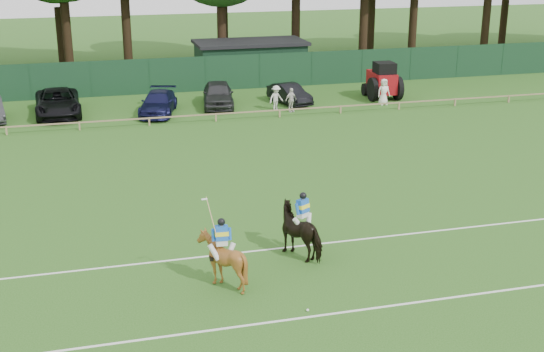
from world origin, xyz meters
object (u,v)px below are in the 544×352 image
object	(u,v)px
hatch_grey	(218,94)
estate_black	(290,94)
horse_chestnut	(222,260)
spectator_right	(384,92)
spectator_mid	(291,100)
spectator_left	(276,98)
tractor	(383,81)
suv_black	(58,103)
horse_dark	(303,231)
sedan_navy	(158,103)
utility_shed	(250,61)
polo_ball	(308,310)

from	to	relation	value
hatch_grey	estate_black	distance (m)	4.78
horse_chestnut	spectator_right	size ratio (longest dim) A/B	1.03
horse_chestnut	spectator_mid	bearing A→B (deg)	-107.61
horse_chestnut	spectator_left	world-z (taller)	horse_chestnut
spectator_mid	tractor	world-z (taller)	tractor
spectator_right	suv_black	bearing A→B (deg)	171.68
spectator_mid	spectator_right	world-z (taller)	spectator_right
horse_dark	spectator_mid	distance (m)	21.69
horse_chestnut	horse_dark	bearing A→B (deg)	-149.55
horse_chestnut	tractor	distance (m)	29.43
horse_chestnut	spectator_left	bearing A→B (deg)	-105.31
horse_dark	tractor	bearing A→B (deg)	-150.24
suv_black	spectator_right	xyz separation A→B (m)	(20.79, -2.53, 0.06)
spectator_left	spectator_mid	size ratio (longest dim) A/B	1.04
hatch_grey	spectator_right	distance (m)	10.93
hatch_grey	spectator_left	bearing A→B (deg)	-21.58
estate_black	spectator_left	distance (m)	2.13
spectator_left	tractor	distance (m)	8.09
spectator_right	tractor	xyz separation A→B (m)	(0.67, 1.80, 0.33)
sedan_navy	spectator_mid	distance (m)	8.36
spectator_left	utility_shed	distance (m)	10.18
hatch_grey	utility_shed	bearing A→B (deg)	72.44
hatch_grey	spectator_mid	distance (m)	4.98
spectator_right	polo_ball	size ratio (longest dim) A/B	19.29
horse_chestnut	suv_black	bearing A→B (deg)	-74.03
estate_black	tractor	bearing A→B (deg)	-15.55
suv_black	sedan_navy	xyz separation A→B (m)	(6.09, -1.26, -0.11)
suv_black	horse_chestnut	bearing A→B (deg)	-80.05
suv_black	estate_black	size ratio (longest dim) A/B	1.46
spectator_left	spectator_right	size ratio (longest dim) A/B	0.92
horse_dark	spectator_left	size ratio (longest dim) A/B	1.35
spectator_left	polo_ball	xyz separation A→B (m)	(-6.00, -25.54, -0.75)
spectator_mid	polo_ball	bearing A→B (deg)	-131.28
estate_black	spectator_mid	distance (m)	2.38
sedan_navy	spectator_left	bearing A→B (deg)	8.13
spectator_left	utility_shed	world-z (taller)	utility_shed
horse_dark	tractor	size ratio (longest dim) A/B	0.69
estate_black	horse_chestnut	bearing A→B (deg)	-125.14
hatch_grey	spectator_right	xyz separation A→B (m)	(10.67, -2.36, 0.05)
sedan_navy	utility_shed	distance (m)	12.30
spectator_left	polo_ball	world-z (taller)	spectator_left
spectator_mid	polo_ball	xyz separation A→B (m)	(-6.79, -24.85, -0.72)
horse_dark	suv_black	xyz separation A→B (m)	(-8.56, 23.79, -0.10)
hatch_grey	tractor	bearing A→B (deg)	6.41
horse_chestnut	estate_black	xyz separation A→B (m)	(9.50, 24.80, -0.24)
spectator_left	tractor	xyz separation A→B (m)	(7.95, 1.46, 0.40)
suv_black	tractor	world-z (taller)	tractor
polo_ball	tractor	bearing A→B (deg)	62.68
estate_black	tractor	xyz separation A→B (m)	(6.58, -0.16, 0.55)
horse_chestnut	hatch_grey	bearing A→B (deg)	-96.64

